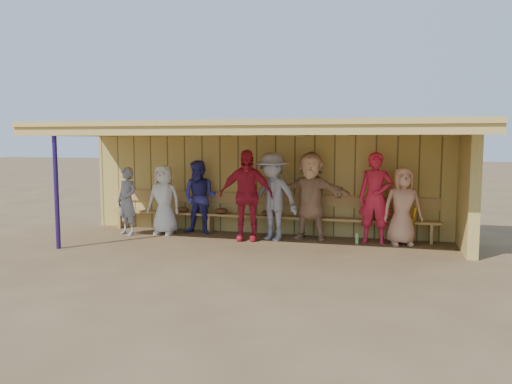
# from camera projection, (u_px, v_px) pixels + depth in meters

# --- Properties ---
(ground) EXTENTS (90.00, 90.00, 0.00)m
(ground) POSITION_uv_depth(u_px,v_px,m) (252.00, 244.00, 10.34)
(ground) COLOR brown
(ground) RESTS_ON ground
(player_a) EXTENTS (0.66, 0.55, 1.54)m
(player_a) POSITION_uv_depth(u_px,v_px,m) (127.00, 201.00, 11.29)
(player_a) COLOR gray
(player_a) RESTS_ON ground
(player_b) EXTENTS (0.78, 0.51, 1.59)m
(player_b) POSITION_uv_depth(u_px,v_px,m) (164.00, 200.00, 11.37)
(player_b) COLOR white
(player_b) RESTS_ON ground
(player_c) EXTENTS (0.84, 0.67, 1.69)m
(player_c) POSITION_uv_depth(u_px,v_px,m) (200.00, 197.00, 11.40)
(player_c) COLOR navy
(player_c) RESTS_ON ground
(player_d) EXTENTS (1.21, 0.67, 1.95)m
(player_d) POSITION_uv_depth(u_px,v_px,m) (246.00, 195.00, 10.65)
(player_d) COLOR red
(player_d) RESTS_ON ground
(player_e) EXTENTS (1.39, 1.08, 1.89)m
(player_e) POSITION_uv_depth(u_px,v_px,m) (273.00, 196.00, 10.66)
(player_e) COLOR gray
(player_e) RESTS_ON ground
(player_f) EXTENTS (1.79, 0.65, 1.91)m
(player_f) POSITION_uv_depth(u_px,v_px,m) (311.00, 196.00, 10.74)
(player_f) COLOR tan
(player_f) RESTS_ON ground
(player_g) EXTENTS (0.73, 0.52, 1.91)m
(player_g) POSITION_uv_depth(u_px,v_px,m) (375.00, 198.00, 10.39)
(player_g) COLOR red
(player_g) RESTS_ON ground
(player_h) EXTENTS (0.87, 0.67, 1.60)m
(player_h) POSITION_uv_depth(u_px,v_px,m) (403.00, 206.00, 10.18)
(player_h) COLOR tan
(player_h) RESTS_ON ground
(dugout_structure) EXTENTS (8.80, 3.20, 2.50)m
(dugout_structure) POSITION_uv_depth(u_px,v_px,m) (277.00, 161.00, 10.73)
(dugout_structure) COLOR tan
(dugout_structure) RESTS_ON ground
(bench) EXTENTS (7.60, 0.34, 0.93)m
(bench) POSITION_uv_depth(u_px,v_px,m) (265.00, 211.00, 11.36)
(bench) COLOR tan
(bench) RESTS_ON ground
(dugout_equipment) EXTENTS (5.41, 0.62, 0.80)m
(dugout_equipment) POSITION_uv_depth(u_px,v_px,m) (252.00, 213.00, 11.30)
(dugout_equipment) COLOR gold
(dugout_equipment) RESTS_ON ground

